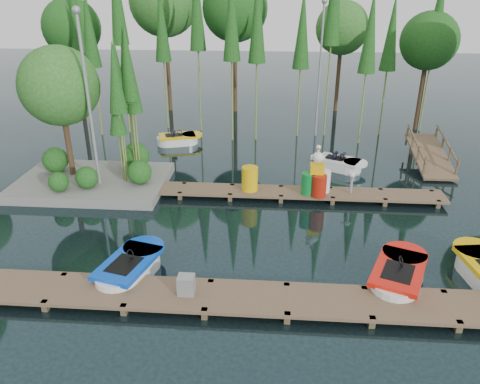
# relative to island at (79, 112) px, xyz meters

# --- Properties ---
(ground_plane) EXTENTS (90.00, 90.00, 0.00)m
(ground_plane) POSITION_rel_island_xyz_m (6.30, -3.29, -3.18)
(ground_plane) COLOR #1A2C30
(near_dock) EXTENTS (18.00, 1.50, 0.50)m
(near_dock) POSITION_rel_island_xyz_m (6.30, -7.79, -2.95)
(near_dock) COLOR brown
(near_dock) RESTS_ON ground
(far_dock) EXTENTS (15.00, 1.20, 0.50)m
(far_dock) POSITION_rel_island_xyz_m (7.30, -0.79, -2.95)
(far_dock) COLOR brown
(far_dock) RESTS_ON ground
(island) EXTENTS (6.20, 4.20, 6.75)m
(island) POSITION_rel_island_xyz_m (0.00, 0.00, 0.00)
(island) COLOR slate
(island) RESTS_ON ground
(tree_screen) EXTENTS (34.42, 18.53, 10.31)m
(tree_screen) POSITION_rel_island_xyz_m (4.26, 7.31, 2.93)
(tree_screen) COLOR #422E1C
(tree_screen) RESTS_ON ground
(lamp_island) EXTENTS (0.30, 0.30, 7.25)m
(lamp_island) POSITION_rel_island_xyz_m (0.80, -0.79, 1.08)
(lamp_island) COLOR gray
(lamp_island) RESTS_ON ground
(lamp_rear) EXTENTS (0.30, 0.30, 7.25)m
(lamp_rear) POSITION_rel_island_xyz_m (10.30, 7.71, 1.08)
(lamp_rear) COLOR gray
(lamp_rear) RESTS_ON ground
(ramp) EXTENTS (1.50, 3.94, 1.49)m
(ramp) POSITION_rel_island_xyz_m (15.30, 3.21, -2.60)
(ramp) COLOR brown
(ramp) RESTS_ON ground
(boat_blue) EXTENTS (1.92, 3.01, 0.94)m
(boat_blue) POSITION_rel_island_xyz_m (3.82, -6.70, -2.91)
(boat_blue) COLOR white
(boat_blue) RESTS_ON ground
(boat_red) EXTENTS (2.32, 3.18, 0.98)m
(boat_red) POSITION_rel_island_xyz_m (11.67, -6.51, -2.90)
(boat_red) COLOR white
(boat_red) RESTS_ON ground
(boat_yellow_far) EXTENTS (2.67, 1.79, 1.23)m
(boat_yellow_far) POSITION_rel_island_xyz_m (2.83, 5.61, -2.92)
(boat_yellow_far) COLOR white
(boat_yellow_far) RESTS_ON ground
(boat_white_far) EXTENTS (2.66, 2.08, 1.15)m
(boat_white_far) POSITION_rel_island_xyz_m (11.04, 2.57, -2.93)
(boat_white_far) COLOR white
(boat_white_far) RESTS_ON ground
(utility_cabinet) EXTENTS (0.45, 0.38, 0.55)m
(utility_cabinet) POSITION_rel_island_xyz_m (5.72, -7.79, -2.61)
(utility_cabinet) COLOR gray
(utility_cabinet) RESTS_ON near_dock
(yellow_barrel) EXTENTS (0.66, 0.66, 0.98)m
(yellow_barrel) POSITION_rel_island_xyz_m (7.04, -0.79, -2.39)
(yellow_barrel) COLOR #EBB80C
(yellow_barrel) RESTS_ON far_dock
(drum_cluster) EXTENTS (1.17, 1.07, 2.02)m
(drum_cluster) POSITION_rel_island_xyz_m (9.71, -0.94, -2.29)
(drum_cluster) COLOR #0D7D2C
(drum_cluster) RESTS_ON far_dock
(seagull_post) EXTENTS (0.55, 0.30, 0.88)m
(seagull_post) POSITION_rel_island_xyz_m (11.09, -0.79, -2.29)
(seagull_post) COLOR gray
(seagull_post) RESTS_ON far_dock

